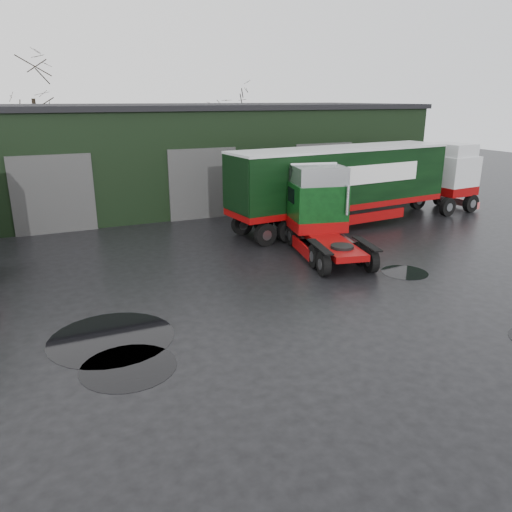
{
  "coord_description": "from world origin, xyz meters",
  "views": [
    {
      "loc": [
        -6.97,
        -13.13,
        6.69
      ],
      "look_at": [
        -0.48,
        1.17,
        1.7
      ],
      "focal_mm": 35.0,
      "sensor_mm": 36.0,
      "label": 1
    }
  ],
  "objects_px": {
    "tree_back_b": "(230,132)",
    "hero_tractor": "(330,215)",
    "wash_bucket": "(363,244)",
    "tree_back_a": "(37,124)",
    "warehouse": "(174,153)",
    "lorry_right": "(340,188)"
  },
  "relations": [
    {
      "from": "warehouse",
      "to": "tree_back_b",
      "type": "distance_m",
      "value": 12.82
    },
    {
      "from": "lorry_right",
      "to": "tree_back_a",
      "type": "height_order",
      "value": "tree_back_a"
    },
    {
      "from": "wash_bucket",
      "to": "tree_back_a",
      "type": "bearing_deg",
      "value": 117.67
    },
    {
      "from": "hero_tractor",
      "to": "tree_back_a",
      "type": "distance_m",
      "value": 27.72
    },
    {
      "from": "warehouse",
      "to": "wash_bucket",
      "type": "distance_m",
      "value": 15.79
    },
    {
      "from": "hero_tractor",
      "to": "tree_back_a",
      "type": "xyz_separation_m",
      "value": [
        -10.5,
        25.5,
        2.83
      ]
    },
    {
      "from": "warehouse",
      "to": "tree_back_a",
      "type": "distance_m",
      "value": 12.9
    },
    {
      "from": "hero_tractor",
      "to": "tree_back_b",
      "type": "distance_m",
      "value": 26.15
    },
    {
      "from": "warehouse",
      "to": "tree_back_b",
      "type": "height_order",
      "value": "tree_back_b"
    },
    {
      "from": "tree_back_b",
      "to": "warehouse",
      "type": "bearing_deg",
      "value": -128.66
    },
    {
      "from": "hero_tractor",
      "to": "tree_back_b",
      "type": "relative_size",
      "value": 0.82
    },
    {
      "from": "warehouse",
      "to": "lorry_right",
      "type": "relative_size",
      "value": 1.98
    },
    {
      "from": "warehouse",
      "to": "wash_bucket",
      "type": "height_order",
      "value": "warehouse"
    },
    {
      "from": "lorry_right",
      "to": "tree_back_b",
      "type": "distance_m",
      "value": 21.16
    },
    {
      "from": "lorry_right",
      "to": "wash_bucket",
      "type": "xyz_separation_m",
      "value": [
        -1.06,
        -3.69,
        -2.0
      ]
    },
    {
      "from": "warehouse",
      "to": "hero_tractor",
      "type": "distance_m",
      "value": 15.75
    },
    {
      "from": "wash_bucket",
      "to": "tree_back_b",
      "type": "distance_m",
      "value": 25.14
    },
    {
      "from": "tree_back_b",
      "to": "lorry_right",
      "type": "bearing_deg",
      "value": -95.44
    },
    {
      "from": "warehouse",
      "to": "tree_back_a",
      "type": "xyz_separation_m",
      "value": [
        -8.0,
        10.0,
        1.59
      ]
    },
    {
      "from": "wash_bucket",
      "to": "tree_back_a",
      "type": "height_order",
      "value": "tree_back_a"
    },
    {
      "from": "tree_back_b",
      "to": "hero_tractor",
      "type": "bearing_deg",
      "value": -102.17
    },
    {
      "from": "tree_back_a",
      "to": "hero_tractor",
      "type": "bearing_deg",
      "value": -67.62
    }
  ]
}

